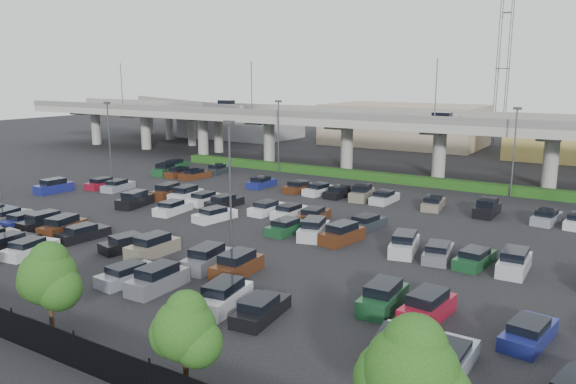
{
  "coord_description": "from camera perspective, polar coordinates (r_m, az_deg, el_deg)",
  "views": [
    {
      "loc": [
        27.72,
        -43.55,
        13.91
      ],
      "look_at": [
        -2.24,
        4.5,
        2.0
      ],
      "focal_mm": 35.0,
      "sensor_mm": 36.0,
      "label": 1
    }
  ],
  "objects": [
    {
      "name": "parked_cars",
      "position": [
        51.14,
        -4.32,
        -3.23
      ],
      "size": [
        63.02,
        41.65,
        1.67
      ],
      "color": "black",
      "rests_on": "ground"
    },
    {
      "name": "on_ramp",
      "position": [
        117.98,
        -10.82,
        8.24
      ],
      "size": [
        50.93,
        30.13,
        8.8
      ],
      "color": "gray",
      "rests_on": "ground"
    },
    {
      "name": "ground",
      "position": [
        53.46,
        -0.52,
        -3.2
      ],
      "size": [
        280.0,
        280.0,
        0.0
      ],
      "primitive_type": "plane",
      "color": "black"
    },
    {
      "name": "distant_buildings",
      "position": [
        106.95,
        23.66,
        5.43
      ],
      "size": [
        138.0,
        24.0,
        9.0
      ],
      "color": "gray",
      "rests_on": "ground"
    },
    {
      "name": "hedge",
      "position": [
        75.14,
        9.77,
        1.46
      ],
      "size": [
        66.0,
        1.6,
        1.1
      ],
      "primitive_type": "cube",
      "color": "#183F12",
      "rests_on": "ground"
    },
    {
      "name": "overpass",
      "position": [
        80.87,
        11.67,
        6.71
      ],
      "size": [
        150.0,
        13.0,
        15.8
      ],
      "color": "gray",
      "rests_on": "ground"
    },
    {
      "name": "comm_tower",
      "position": [
        119.93,
        21.01,
        11.93
      ],
      "size": [
        2.4,
        2.4,
        30.0
      ],
      "color": "#444348",
      "rests_on": "ground"
    },
    {
      "name": "fence",
      "position": [
        34.38,
        -27.11,
        -11.73
      ],
      "size": [
        70.0,
        0.1,
        2.0
      ],
      "color": "black",
      "rests_on": "ground"
    },
    {
      "name": "light_poles",
      "position": [
        56.1,
        -2.99,
        4.0
      ],
      "size": [
        66.9,
        48.38,
        10.3
      ],
      "color": "#444348",
      "rests_on": "ground"
    },
    {
      "name": "tree_row",
      "position": [
        33.58,
        -24.7,
        -7.28
      ],
      "size": [
        65.07,
        3.66,
        5.94
      ],
      "color": "#332316",
      "rests_on": "ground"
    }
  ]
}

